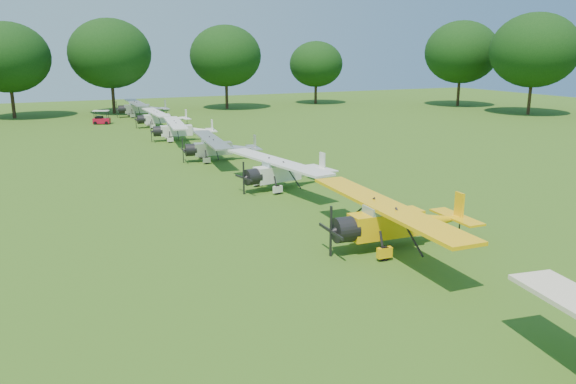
% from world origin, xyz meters
% --- Properties ---
extents(ground, '(160.00, 160.00, 0.00)m').
position_xyz_m(ground, '(0.00, 0.00, 0.00)').
color(ground, '#345916').
rests_on(ground, ground).
extents(tree_belt, '(137.36, 130.27, 14.52)m').
position_xyz_m(tree_belt, '(3.57, 0.16, 8.03)').
color(tree_belt, '#322213').
rests_on(tree_belt, ground).
extents(aircraft_2, '(7.21, 11.47, 2.26)m').
position_xyz_m(aircraft_2, '(1.31, -5.08, 1.32)').
color(aircraft_2, yellow).
rests_on(aircraft_2, ground).
extents(aircraft_3, '(6.58, 10.43, 2.05)m').
position_xyz_m(aircraft_3, '(1.36, 7.23, 1.20)').
color(aircraft_3, white).
rests_on(aircraft_3, ground).
extents(aircraft_4, '(6.31, 10.04, 1.97)m').
position_xyz_m(aircraft_4, '(0.44, 17.84, 1.15)').
color(aircraft_4, silver).
rests_on(aircraft_4, ground).
extents(aircraft_5, '(6.39, 10.14, 1.99)m').
position_xyz_m(aircraft_5, '(0.33, 29.21, 1.16)').
color(aircraft_5, white).
rests_on(aircraft_5, ground).
extents(aircraft_6, '(6.20, 9.84, 1.95)m').
position_xyz_m(aircraft_6, '(0.68, 39.91, 1.14)').
color(aircraft_6, white).
rests_on(aircraft_6, ground).
extents(aircraft_7, '(6.81, 10.82, 2.14)m').
position_xyz_m(aircraft_7, '(0.56, 51.29, 1.25)').
color(aircraft_7, silver).
rests_on(aircraft_7, ground).
extents(golf_cart, '(2.16, 1.71, 1.62)m').
position_xyz_m(golf_cart, '(-5.24, 45.53, 0.54)').
color(golf_cart, '#B50C29').
rests_on(golf_cart, ground).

